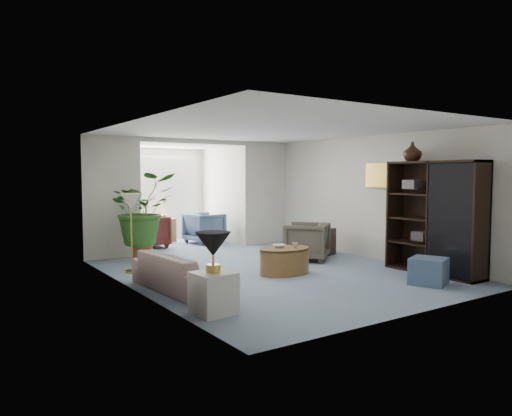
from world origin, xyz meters
TOP-DOWN VIEW (x-y plane):
  - floor at (0.00, 0.00)m, footprint 6.00×6.00m
  - sunroom_floor at (0.00, 4.10)m, footprint 2.60×2.60m
  - back_pier_left at (-1.90, 3.00)m, footprint 1.20×0.12m
  - back_pier_right at (1.90, 3.00)m, footprint 1.20×0.12m
  - back_header at (0.00, 3.00)m, footprint 2.60×0.12m
  - window_pane at (0.00, 5.18)m, footprint 2.20×0.02m
  - window_blinds at (0.00, 5.15)m, footprint 2.20×0.02m
  - framed_picture at (2.46, -0.10)m, footprint 0.04×0.50m
  - sofa at (-1.91, -0.26)m, footprint 0.87×1.93m
  - end_table at (-2.11, -1.61)m, footprint 0.50×0.50m
  - table_lamp at (-2.11, -1.61)m, footprint 0.44×0.44m
  - floor_lamp at (-2.08, 1.40)m, footprint 0.36×0.36m
  - coffee_table at (0.08, -0.17)m, footprint 1.20×1.20m
  - coffee_bowl at (0.03, -0.07)m, footprint 0.27×0.27m
  - coffee_cup at (0.23, -0.27)m, footprint 0.13×0.13m
  - wingback_chair at (1.26, 0.65)m, footprint 1.15×1.16m
  - side_table_dark at (1.96, 0.95)m, footprint 0.57×0.51m
  - entertainment_cabinet at (2.23, -1.60)m, footprint 0.47×1.75m
  - cabinet_urn at (2.23, -1.10)m, footprint 0.33×0.33m
  - ottoman at (1.47, -2.07)m, footprint 0.68×0.68m
  - plant_pot at (-1.50, 2.42)m, footprint 0.40×0.40m
  - house_plant at (-1.50, 2.42)m, footprint 1.29×1.12m
  - sunroom_chair_blue at (0.69, 3.95)m, footprint 0.92×0.90m
  - sunroom_chair_maroon at (-0.81, 3.95)m, footprint 0.92×0.90m
  - sunroom_table at (-0.06, 4.70)m, footprint 0.53×0.43m
  - shelf_clutter at (2.18, -1.60)m, footprint 0.30×1.05m

SIDE VIEW (x-z plane):
  - floor at x=0.00m, z-range 0.00..0.00m
  - sunroom_floor at x=0.00m, z-range 0.00..0.00m
  - plant_pot at x=-1.50m, z-range 0.00..0.32m
  - ottoman at x=1.47m, z-range 0.00..0.42m
  - coffee_table at x=0.08m, z-range 0.00..0.45m
  - end_table at x=-2.11m, z-range 0.00..0.52m
  - sofa at x=-1.91m, z-range 0.00..0.55m
  - side_table_dark at x=1.96m, z-range 0.00..0.57m
  - sunroom_table at x=-0.06m, z-range 0.00..0.59m
  - wingback_chair at x=1.26m, z-range 0.00..0.76m
  - sunroom_chair_maroon at x=-0.81m, z-range 0.00..0.76m
  - sunroom_chair_blue at x=0.69m, z-range 0.00..0.76m
  - coffee_bowl at x=0.03m, z-range 0.45..0.50m
  - coffee_cup at x=0.23m, z-range 0.45..0.54m
  - table_lamp at x=-2.11m, z-range 0.72..1.02m
  - entertainment_cabinet at x=2.23m, z-range 0.00..1.95m
  - house_plant at x=-1.50m, z-range 0.32..1.75m
  - shelf_clutter at x=2.18m, z-range 0.67..1.73m
  - back_pier_left at x=-1.90m, z-range 0.00..2.50m
  - back_pier_right at x=1.90m, z-range 0.00..2.50m
  - floor_lamp at x=-2.08m, z-range 1.11..1.39m
  - window_pane at x=0.00m, z-range 0.65..2.15m
  - window_blinds at x=0.00m, z-range 0.65..2.15m
  - framed_picture at x=2.46m, z-range 1.50..1.90m
  - cabinet_urn at x=2.23m, z-range 1.95..2.30m
  - back_header at x=0.00m, z-range 2.40..2.50m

